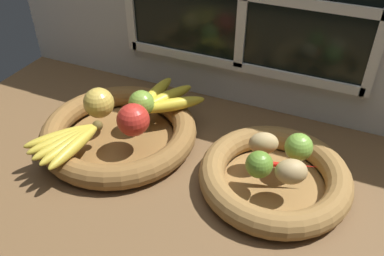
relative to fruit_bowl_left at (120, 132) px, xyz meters
The scene contains 14 objects.
ground_plane 21.31cm from the fruit_bowl_left, ahead, with size 140.00×90.00×3.00cm, color brown.
back_wall 44.08cm from the fruit_bowl_left, 54.68° to the left, with size 140.00×4.60×55.00cm.
fruit_bowl_left is the anchor object (origin of this frame).
fruit_bowl_right 39.05cm from the fruit_bowl_left, ahead, with size 32.74×32.74×5.68cm.
apple_green_back 8.94cm from the fruit_bowl_left, 54.42° to the left, with size 6.41×6.41×6.41cm, color #7AA338.
apple_golden_left 8.65cm from the fruit_bowl_left, behind, with size 7.46×7.46×7.46cm, color gold.
apple_red_right 9.34cm from the fruit_bowl_left, 21.69° to the right, with size 7.63×7.63×7.63cm, color red.
banana_bunch_front 14.10cm from the fruit_bowl_left, 112.61° to the right, with size 12.79×17.99×2.77cm.
banana_bunch_back 13.70cm from the fruit_bowl_left, 59.70° to the left, with size 15.54×18.69×3.19cm.
potato_oblong 35.65cm from the fruit_bowl_left, ahead, with size 6.46×4.53×4.98cm, color tan.
potato_small 43.08cm from the fruit_bowl_left, ahead, with size 6.52×5.10×5.18cm, color tan.
lime_near 36.92cm from the fruit_bowl_left, ahead, with size 5.62×5.62×5.62cm, color olive.
lime_far 43.00cm from the fruit_bowl_left, ahead, with size 5.98×5.98×5.98cm, color #7AAD3D.
chili_pepper 40.56cm from the fruit_bowl_left, ahead, with size 1.81×1.81×14.79cm, color red.
Camera 1 is at (27.41, -64.88, 63.13)cm, focal length 37.77 mm.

